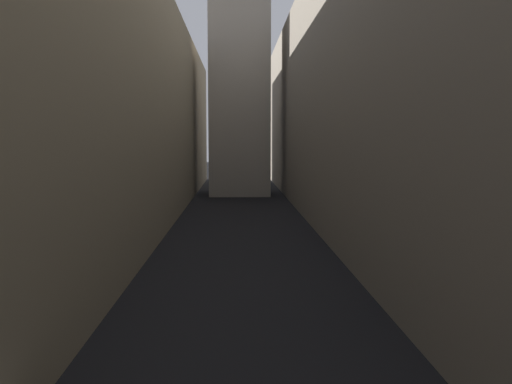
% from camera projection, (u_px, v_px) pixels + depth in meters
% --- Properties ---
extents(ground_plane, '(264.00, 264.00, 0.00)m').
position_uv_depth(ground_plane, '(242.00, 233.00, 40.94)').
color(ground_plane, black).
extents(building_block_left, '(15.77, 108.00, 18.45)m').
position_uv_depth(building_block_left, '(62.00, 107.00, 41.61)').
color(building_block_left, gray).
rests_on(building_block_left, ground).
extents(building_block_right, '(10.72, 108.00, 20.82)m').
position_uv_depth(building_block_right, '(384.00, 92.00, 42.35)').
color(building_block_right, gray).
rests_on(building_block_right, ground).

